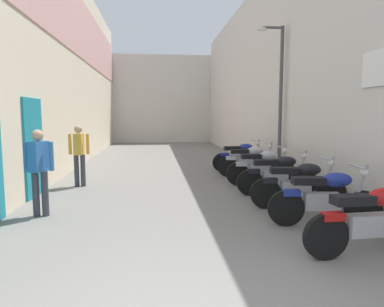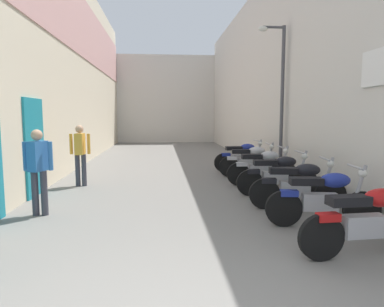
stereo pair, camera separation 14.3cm
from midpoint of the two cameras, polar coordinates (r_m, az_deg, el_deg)
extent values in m
plane|color=slate|center=(10.76, -2.89, -3.33)|extent=(36.51, 36.51, 0.00)
cube|color=beige|center=(13.06, -18.95, 13.58)|extent=(0.40, 20.51, 7.05)
cube|color=teal|center=(8.44, -24.38, 0.94)|extent=(0.06, 1.10, 2.20)
cube|color=#DBA39E|center=(13.30, -18.27, 20.27)|extent=(0.04, 20.51, 2.26)
cube|color=beige|center=(13.24, 11.97, 12.43)|extent=(0.40, 20.51, 6.47)
cube|color=white|center=(6.48, 29.35, 12.50)|extent=(0.04, 0.90, 0.60)
cube|color=beige|center=(23.88, -4.21, 8.95)|extent=(9.43, 2.00, 5.76)
cylinder|color=black|center=(4.71, 21.61, -12.92)|extent=(0.60, 0.12, 0.60)
cube|color=#9E9EA3|center=(4.98, 27.50, -10.69)|extent=(0.57, 0.23, 0.28)
ellipsoid|color=#AD1414|center=(5.03, 29.84, -6.42)|extent=(0.50, 0.29, 0.24)
cube|color=black|center=(4.76, 25.46, -7.11)|extent=(0.53, 0.25, 0.12)
cube|color=#AD1414|center=(4.67, 22.60, -9.78)|extent=(0.29, 0.16, 0.10)
cylinder|color=black|center=(6.27, 27.09, -8.36)|extent=(0.61, 0.17, 0.60)
cylinder|color=black|center=(5.88, 15.74, -8.85)|extent=(0.61, 0.17, 0.60)
cube|color=#9E9EA3|center=(6.00, 21.19, -7.55)|extent=(0.58, 0.28, 0.28)
ellipsoid|color=navy|center=(6.00, 23.43, -4.12)|extent=(0.51, 0.33, 0.24)
cube|color=black|center=(5.86, 19.18, -4.39)|extent=(0.55, 0.29, 0.12)
cylinder|color=#9E9EA3|center=(6.16, 26.66, -5.24)|extent=(0.25, 0.09, 0.77)
cylinder|color=#9E9EA3|center=(6.08, 26.22, -2.02)|extent=(0.12, 0.58, 0.04)
sphere|color=silver|center=(6.14, 27.20, -2.94)|extent=(0.14, 0.14, 0.14)
cube|color=navy|center=(5.83, 16.59, -6.36)|extent=(0.30, 0.18, 0.10)
cylinder|color=black|center=(7.14, 22.62, -6.39)|extent=(0.61, 0.17, 0.60)
cylinder|color=black|center=(6.84, 12.59, -6.59)|extent=(0.61, 0.17, 0.60)
cube|color=#9E9EA3|center=(6.93, 17.34, -5.55)|extent=(0.58, 0.28, 0.28)
ellipsoid|color=black|center=(6.92, 19.30, -2.60)|extent=(0.51, 0.33, 0.24)
cube|color=black|center=(6.82, 15.56, -2.78)|extent=(0.55, 0.30, 0.12)
cylinder|color=#9E9EA3|center=(7.05, 22.20, -3.63)|extent=(0.25, 0.10, 0.77)
cylinder|color=#9E9EA3|center=(6.98, 21.78, -0.81)|extent=(0.13, 0.58, 0.04)
sphere|color=silver|center=(7.03, 22.67, -1.62)|extent=(0.14, 0.14, 0.14)
cube|color=black|center=(6.80, 13.31, -4.45)|extent=(0.30, 0.18, 0.10)
cylinder|color=black|center=(8.21, 18.73, -4.61)|extent=(0.60, 0.12, 0.60)
cylinder|color=black|center=(7.86, 10.12, -4.84)|extent=(0.60, 0.12, 0.60)
cube|color=#9E9EA3|center=(7.98, 14.20, -3.90)|extent=(0.57, 0.23, 0.28)
ellipsoid|color=black|center=(7.99, 15.86, -1.32)|extent=(0.50, 0.29, 0.24)
cube|color=black|center=(7.86, 12.65, -1.50)|extent=(0.53, 0.25, 0.12)
cylinder|color=#9E9EA3|center=(8.12, 18.36, -2.20)|extent=(0.25, 0.08, 0.77)
cylinder|color=#9E9EA3|center=(8.06, 17.98, 0.25)|extent=(0.07, 0.58, 0.04)
sphere|color=silver|center=(8.11, 18.75, -0.45)|extent=(0.14, 0.14, 0.14)
cube|color=black|center=(7.83, 10.74, -2.96)|extent=(0.29, 0.16, 0.10)
cylinder|color=black|center=(9.27, 15.82, -3.27)|extent=(0.60, 0.10, 0.60)
cylinder|color=black|center=(8.95, 8.20, -3.44)|extent=(0.60, 0.10, 0.60)
cube|color=#9E9EA3|center=(9.06, 11.79, -2.62)|extent=(0.57, 0.22, 0.28)
ellipsoid|color=#B7B7BC|center=(9.07, 13.25, -0.35)|extent=(0.49, 0.28, 0.24)
cube|color=black|center=(8.95, 10.42, -0.49)|extent=(0.53, 0.24, 0.12)
cylinder|color=#9E9EA3|center=(9.20, 15.47, -1.13)|extent=(0.25, 0.07, 0.77)
cylinder|color=#9E9EA3|center=(9.14, 15.12, 1.04)|extent=(0.06, 0.58, 0.04)
sphere|color=silver|center=(9.18, 15.81, 0.42)|extent=(0.14, 0.14, 0.14)
cube|color=#B7B7BC|center=(8.92, 8.73, -1.78)|extent=(0.29, 0.15, 0.10)
cylinder|color=black|center=(10.32, 13.54, -2.23)|extent=(0.61, 0.16, 0.60)
cylinder|color=black|center=(10.16, 6.60, -2.23)|extent=(0.61, 0.16, 0.60)
cube|color=#9E9EA3|center=(10.20, 9.83, -1.57)|extent=(0.58, 0.27, 0.28)
ellipsoid|color=#B7B7BC|center=(10.19, 11.15, 0.43)|extent=(0.51, 0.32, 0.24)
cube|color=black|center=(10.13, 8.58, 0.34)|extent=(0.55, 0.29, 0.12)
cylinder|color=#9E9EA3|center=(10.26, 13.21, -0.30)|extent=(0.25, 0.09, 0.77)
cylinder|color=#9E9EA3|center=(10.22, 12.87, 1.65)|extent=(0.11, 0.58, 0.04)
sphere|color=silver|center=(10.25, 13.52, 1.09)|extent=(0.14, 0.14, 0.14)
cube|color=#B7B7BC|center=(10.13, 7.07, -0.78)|extent=(0.30, 0.18, 0.10)
cylinder|color=black|center=(11.44, 11.66, -1.35)|extent=(0.60, 0.13, 0.60)
cylinder|color=black|center=(11.04, 5.62, -1.53)|extent=(0.60, 0.13, 0.60)
cube|color=#9E9EA3|center=(11.19, 8.47, -0.84)|extent=(0.58, 0.25, 0.28)
ellipsoid|color=navy|center=(11.23, 9.61, 1.01)|extent=(0.50, 0.30, 0.24)
cube|color=black|center=(11.09, 7.37, 0.88)|extent=(0.54, 0.26, 0.12)
cylinder|color=#9E9EA3|center=(11.37, 11.37, 0.39)|extent=(0.25, 0.08, 0.77)
cylinder|color=#9E9EA3|center=(11.32, 11.08, 2.14)|extent=(0.09, 0.58, 0.04)
sphere|color=silver|center=(11.37, 11.64, 1.64)|extent=(0.14, 0.14, 0.14)
cube|color=navy|center=(11.03, 6.04, -0.18)|extent=(0.29, 0.16, 0.10)
cylinder|color=#383842|center=(6.83, -24.18, -6.08)|extent=(0.12, 0.12, 0.82)
cylinder|color=#383842|center=(6.78, -22.90, -6.11)|extent=(0.12, 0.12, 0.82)
cube|color=#2D66A5|center=(6.70, -23.80, -0.40)|extent=(0.32, 0.39, 0.54)
sphere|color=tan|center=(6.67, -23.95, 2.84)|extent=(0.20, 0.20, 0.20)
cylinder|color=#2D66A5|center=(6.77, -25.57, -0.42)|extent=(0.08, 0.08, 0.52)
cylinder|color=#2D66A5|center=(6.63, -22.00, -0.39)|extent=(0.08, 0.08, 0.52)
cylinder|color=#383842|center=(9.25, -18.14, -2.68)|extent=(0.12, 0.12, 0.82)
cylinder|color=#383842|center=(9.22, -17.17, -2.68)|extent=(0.12, 0.12, 0.82)
cube|color=gold|center=(9.16, -17.80, 1.53)|extent=(0.21, 0.35, 0.54)
sphere|color=tan|center=(9.13, -17.88, 3.91)|extent=(0.20, 0.20, 0.20)
cylinder|color=gold|center=(9.21, -19.13, 1.51)|extent=(0.08, 0.08, 0.52)
cylinder|color=gold|center=(9.11, -16.45, 1.55)|extent=(0.08, 0.08, 0.52)
cylinder|color=#47474C|center=(10.08, 15.18, 8.01)|extent=(0.10, 0.10, 4.28)
cylinder|color=#47474C|center=(10.26, 13.88, 19.81)|extent=(0.60, 0.07, 0.07)
ellipsoid|color=silver|center=(10.16, 12.17, 19.69)|extent=(0.28, 0.18, 0.14)
camera|label=1|loc=(0.07, -89.50, 0.06)|focal=31.93mm
camera|label=2|loc=(0.07, 90.50, -0.06)|focal=31.93mm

